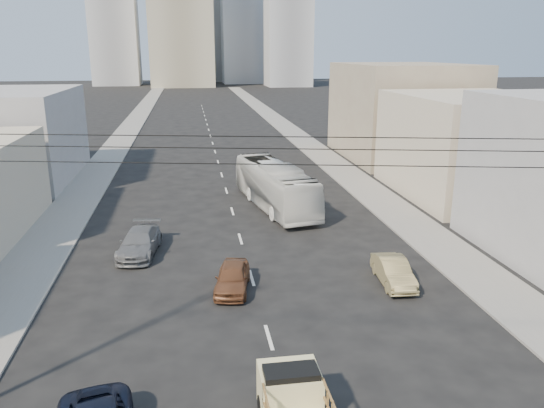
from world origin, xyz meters
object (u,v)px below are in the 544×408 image
object	(u,v)px
city_bus	(275,186)
sedan_tan	(393,271)
sedan_brown	(232,277)
sedan_grey	(140,242)

from	to	relation	value
city_bus	sedan_tan	distance (m)	14.86
city_bus	sedan_tan	world-z (taller)	city_bus
city_bus	sedan_brown	distance (m)	14.55
sedan_brown	sedan_grey	distance (m)	7.46
sedan_tan	sedan_brown	bearing A→B (deg)	-179.60
sedan_brown	sedan_grey	xyz separation A→B (m)	(-4.89, 5.63, 0.05)
city_bus	sedan_brown	world-z (taller)	city_bus
sedan_grey	city_bus	bearing A→B (deg)	49.19
sedan_tan	city_bus	bearing A→B (deg)	108.47
sedan_brown	sedan_tan	bearing A→B (deg)	7.11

